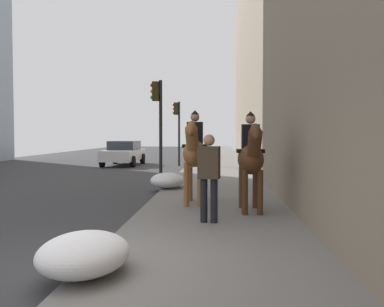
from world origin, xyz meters
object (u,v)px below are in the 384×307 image
at_px(mounted_horse_near, 195,152).
at_px(traffic_light_near_curb, 158,115).
at_px(car_mid_lane, 124,153).
at_px(pedestrian_greeting, 209,172).
at_px(traffic_light_far_curb, 178,123).
at_px(mounted_horse_far, 251,157).

relative_size(mounted_horse_near, traffic_light_near_curb, 0.61).
height_order(mounted_horse_near, car_mid_lane, mounted_horse_near).
xyz_separation_m(pedestrian_greeting, traffic_light_near_curb, (7.42, 2.03, 1.45)).
bearing_deg(pedestrian_greeting, mounted_horse_near, 20.93).
bearing_deg(traffic_light_far_curb, mounted_horse_near, -172.87).
relative_size(pedestrian_greeting, traffic_light_near_curb, 0.45).
distance_m(mounted_horse_far, traffic_light_near_curb, 6.95).
height_order(mounted_horse_near, mounted_horse_far, mounted_horse_near).
height_order(mounted_horse_near, pedestrian_greeting, mounted_horse_near).
xyz_separation_m(car_mid_lane, traffic_light_near_curb, (-9.55, -3.41, 1.79)).
xyz_separation_m(mounted_horse_near, traffic_light_far_curb, (14.37, 1.80, 1.10)).
height_order(pedestrian_greeting, traffic_light_far_curb, traffic_light_far_curb).
distance_m(mounted_horse_near, traffic_light_near_curb, 5.58).
height_order(mounted_horse_near, traffic_light_near_curb, traffic_light_near_curb).
bearing_deg(mounted_horse_near, mounted_horse_far, 54.34).
bearing_deg(traffic_light_near_curb, car_mid_lane, 19.65).
xyz_separation_m(pedestrian_greeting, car_mid_lane, (16.97, 5.44, -0.34)).
bearing_deg(traffic_light_far_curb, car_mid_lane, 83.14).
xyz_separation_m(mounted_horse_far, traffic_light_far_curb, (15.35, 3.09, 1.17)).
relative_size(car_mid_lane, traffic_light_far_curb, 1.25).
height_order(car_mid_lane, traffic_light_near_curb, traffic_light_near_curb).
distance_m(pedestrian_greeting, car_mid_lane, 17.82).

